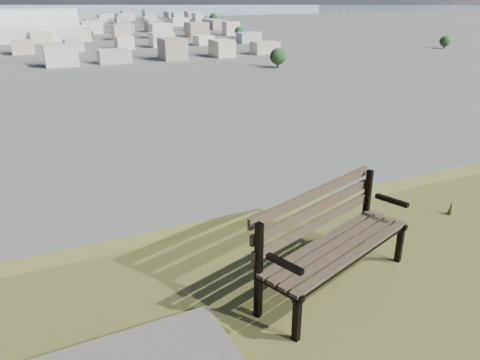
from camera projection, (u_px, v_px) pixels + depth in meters
park_bench at (330, 235)px, 4.08m from camera, size 1.73×1.05×0.87m
arena at (29, 32)px, 271.60m from camera, size 59.36×31.20×23.94m
city_blocks at (11, 27)px, 340.50m from camera, size 395.00×361.00×7.00m
bay_water at (6, 9)px, 765.43m from camera, size 2400.00×700.00×0.12m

